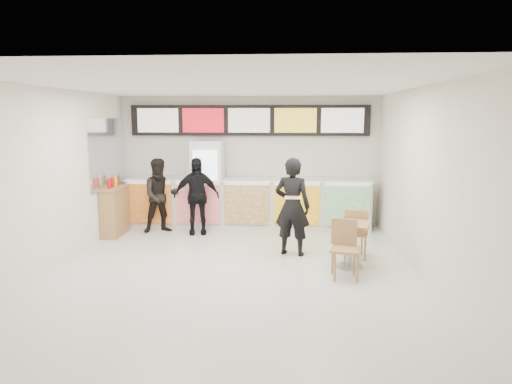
# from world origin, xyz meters

# --- Properties ---
(floor) EXTENTS (7.00, 7.00, 0.00)m
(floor) POSITION_xyz_m (0.00, 0.00, 0.00)
(floor) COLOR beige
(floor) RESTS_ON ground
(ceiling) EXTENTS (7.00, 7.00, 0.00)m
(ceiling) POSITION_xyz_m (0.00, 0.00, 3.00)
(ceiling) COLOR white
(ceiling) RESTS_ON wall_back
(wall_back) EXTENTS (6.00, 0.00, 6.00)m
(wall_back) POSITION_xyz_m (0.00, 3.50, 1.50)
(wall_back) COLOR silver
(wall_back) RESTS_ON floor
(wall_left) EXTENTS (0.00, 7.00, 7.00)m
(wall_left) POSITION_xyz_m (-3.00, 0.00, 1.50)
(wall_left) COLOR silver
(wall_left) RESTS_ON floor
(wall_right) EXTENTS (0.00, 7.00, 7.00)m
(wall_right) POSITION_xyz_m (3.00, 0.00, 1.50)
(wall_right) COLOR silver
(wall_right) RESTS_ON floor
(service_counter) EXTENTS (5.56, 0.77, 1.14)m
(service_counter) POSITION_xyz_m (0.00, 3.09, 0.57)
(service_counter) COLOR silver
(service_counter) RESTS_ON floor
(menu_board) EXTENTS (5.50, 0.14, 0.70)m
(menu_board) POSITION_xyz_m (0.00, 3.41, 2.45)
(menu_board) COLOR black
(menu_board) RESTS_ON wall_back
(drinks_fridge) EXTENTS (0.70, 0.67, 2.00)m
(drinks_fridge) POSITION_xyz_m (-0.93, 3.11, 1.00)
(drinks_fridge) COLOR white
(drinks_fridge) RESTS_ON floor
(mirror_panel) EXTENTS (0.01, 2.00, 1.50)m
(mirror_panel) POSITION_xyz_m (-2.99, 2.45, 1.75)
(mirror_panel) COLOR #B2B7BF
(mirror_panel) RESTS_ON wall_left
(customer_main) EXTENTS (0.75, 0.59, 1.81)m
(customer_main) POSITION_xyz_m (0.97, 1.04, 0.90)
(customer_main) COLOR black
(customer_main) RESTS_ON floor
(customer_left) EXTENTS (0.98, 0.89, 1.64)m
(customer_left) POSITION_xyz_m (-1.89, 2.55, 0.82)
(customer_left) COLOR black
(customer_left) RESTS_ON floor
(customer_mid) EXTENTS (1.04, 0.58, 1.67)m
(customer_mid) POSITION_xyz_m (-1.08, 2.45, 0.84)
(customer_mid) COLOR black
(customer_mid) RESTS_ON floor
(pizza_slice) EXTENTS (0.36, 0.36, 0.02)m
(pizza_slice) POSITION_xyz_m (0.97, 0.59, 1.16)
(pizza_slice) COLOR beige
(pizza_slice) RESTS_ON customer_main
(cafe_table) EXTENTS (0.83, 1.63, 0.92)m
(cafe_table) POSITION_xyz_m (1.94, 0.36, 0.54)
(cafe_table) COLOR #AD844F
(cafe_table) RESTS_ON floor
(condiment_ledge) EXTENTS (0.38, 0.94, 1.25)m
(condiment_ledge) POSITION_xyz_m (-2.82, 2.24, 0.53)
(condiment_ledge) COLOR #AD844F
(condiment_ledge) RESTS_ON floor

